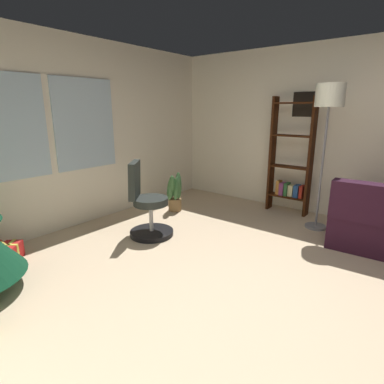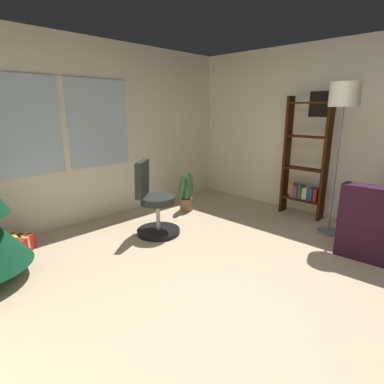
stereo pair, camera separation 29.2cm
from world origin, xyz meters
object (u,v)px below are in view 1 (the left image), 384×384
object	(u,v)px
floor_lamp	(329,107)
bookshelf	(290,163)
potted_plant	(174,192)
office_chair	(147,207)
gift_box_red	(10,253)

from	to	relation	value
floor_lamp	bookshelf	bearing A→B (deg)	54.45
potted_plant	office_chair	bearing A→B (deg)	-158.27
gift_box_red	office_chair	world-z (taller)	office_chair
gift_box_red	office_chair	xyz separation A→B (m)	(1.41, -0.65, 0.28)
floor_lamp	potted_plant	distance (m)	2.49
gift_box_red	potted_plant	distance (m)	2.40
gift_box_red	floor_lamp	distance (m)	4.09
office_chair	gift_box_red	bearing A→B (deg)	155.42
bookshelf	floor_lamp	bearing A→B (deg)	-125.55
office_chair	floor_lamp	xyz separation A→B (m)	(1.62, -1.63, 1.23)
office_chair	bookshelf	bearing A→B (deg)	-27.22
gift_box_red	floor_lamp	world-z (taller)	floor_lamp
potted_plant	bookshelf	bearing A→B (deg)	-53.15
gift_box_red	office_chair	bearing A→B (deg)	-24.58
floor_lamp	potted_plant	size ratio (longest dim) A/B	3.02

